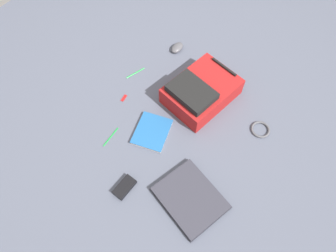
# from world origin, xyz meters

# --- Properties ---
(ground_plane) EXTENTS (3.46, 3.46, 0.00)m
(ground_plane) POSITION_xyz_m (0.00, 0.00, 0.00)
(ground_plane) COLOR #4C5160
(backpack) EXTENTS (0.38, 0.47, 0.17)m
(backpack) POSITION_xyz_m (-0.01, 0.24, 0.07)
(backpack) COLOR maroon
(backpack) RESTS_ON ground_plane
(laptop) EXTENTS (0.40, 0.36, 0.03)m
(laptop) POSITION_xyz_m (0.32, -0.32, 0.02)
(laptop) COLOR #24242C
(laptop) RESTS_ON ground_plane
(book_comic) EXTENTS (0.25, 0.28, 0.02)m
(book_comic) POSITION_xyz_m (-0.10, -0.13, 0.01)
(book_comic) COLOR silver
(book_comic) RESTS_ON ground_plane
(computer_mouse) EXTENTS (0.07, 0.11, 0.04)m
(computer_mouse) POSITION_xyz_m (-0.37, 0.49, 0.02)
(computer_mouse) COLOR #4C4C51
(computer_mouse) RESTS_ON ground_plane
(cable_coil) EXTENTS (0.11, 0.11, 0.01)m
(cable_coil) POSITION_xyz_m (0.41, 0.27, 0.01)
(cable_coil) COLOR #4C4C51
(cable_coil) RESTS_ON ground_plane
(power_brick) EXTENTS (0.07, 0.13, 0.03)m
(power_brick) POSITION_xyz_m (0.00, -0.49, 0.01)
(power_brick) COLOR black
(power_brick) RESTS_ON ground_plane
(pen_black) EXTENTS (0.05, 0.14, 0.01)m
(pen_black) POSITION_xyz_m (-0.47, 0.15, 0.00)
(pen_black) COLOR #198C33
(pen_black) RESTS_ON ground_plane
(pen_blue) EXTENTS (0.02, 0.14, 0.01)m
(pen_blue) POSITION_xyz_m (-0.27, -0.31, 0.00)
(pen_blue) COLOR #198C33
(pen_blue) RESTS_ON ground_plane
(usb_stick) EXTENTS (0.03, 0.06, 0.01)m
(usb_stick) POSITION_xyz_m (-0.40, -0.05, 0.00)
(usb_stick) COLOR #B21919
(usb_stick) RESTS_ON ground_plane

